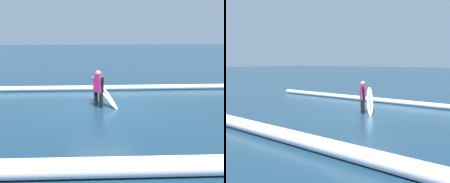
% 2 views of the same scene
% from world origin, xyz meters
% --- Properties ---
extents(ground_plane, '(172.53, 172.53, 0.00)m').
position_xyz_m(ground_plane, '(0.00, 0.00, 0.00)').
color(ground_plane, '#173347').
extents(surfer, '(0.37, 0.50, 1.34)m').
position_xyz_m(surfer, '(0.14, 0.12, 0.74)').
color(surfer, black).
rests_on(surfer, ground_plane).
extents(surfboard, '(1.01, 1.42, 1.05)m').
position_xyz_m(surfboard, '(-0.10, -0.07, 0.51)').
color(surfboard, white).
rests_on(surfboard, ground_plane).
extents(wave_crest_foreground, '(14.55, 0.95, 0.25)m').
position_xyz_m(wave_crest_foreground, '(0.93, -2.97, 0.12)').
color(wave_crest_foreground, white).
rests_on(wave_crest_foreground, ground_plane).
extents(wave_crest_midground, '(16.57, 1.58, 0.38)m').
position_xyz_m(wave_crest_midground, '(0.02, 5.06, 0.19)').
color(wave_crest_midground, white).
rests_on(wave_crest_midground, ground_plane).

